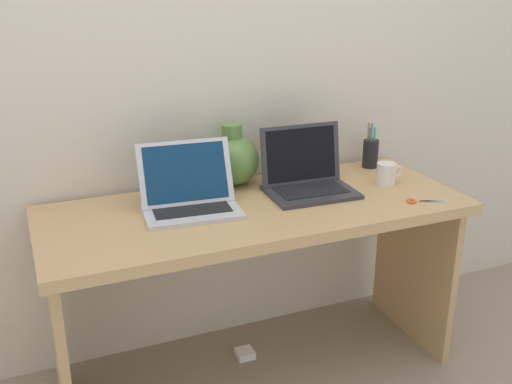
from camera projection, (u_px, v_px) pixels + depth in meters
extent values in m
plane|color=gray|center=(256.00, 370.00, 2.39)|extent=(6.00, 6.00, 0.00)
cube|color=beige|center=(221.00, 50.00, 2.26)|extent=(4.40, 0.04, 2.40)
cube|color=tan|center=(256.00, 210.00, 2.15)|extent=(1.51, 0.60, 0.04)
cube|color=tan|center=(58.00, 339.00, 2.02)|extent=(0.03, 0.51, 0.66)
cube|color=tan|center=(414.00, 263.00, 2.53)|extent=(0.03, 0.51, 0.66)
cube|color=silver|center=(191.00, 210.00, 2.08)|extent=(0.35, 0.27, 0.01)
cube|color=black|center=(191.00, 208.00, 2.08)|extent=(0.27, 0.17, 0.00)
cube|color=silver|center=(186.00, 173.00, 2.11)|extent=(0.33, 0.13, 0.21)
cube|color=navy|center=(186.00, 173.00, 2.11)|extent=(0.29, 0.11, 0.19)
cube|color=#333338|center=(311.00, 192.00, 2.25)|extent=(0.33, 0.25, 0.01)
cube|color=black|center=(311.00, 190.00, 2.25)|extent=(0.26, 0.15, 0.00)
cube|color=#333338|center=(301.00, 154.00, 2.29)|extent=(0.32, 0.06, 0.22)
cube|color=black|center=(301.00, 154.00, 2.29)|extent=(0.28, 0.05, 0.20)
ellipsoid|color=#5B843D|center=(232.00, 160.00, 2.32)|extent=(0.21, 0.21, 0.19)
cylinder|color=#5B843D|center=(232.00, 131.00, 2.28)|extent=(0.08, 0.08, 0.06)
cylinder|color=white|center=(386.00, 174.00, 2.34)|extent=(0.07, 0.07, 0.08)
torus|color=white|center=(397.00, 171.00, 2.36)|extent=(0.05, 0.01, 0.05)
cylinder|color=black|center=(370.00, 154.00, 2.53)|extent=(0.06, 0.06, 0.12)
cylinder|color=orange|center=(368.00, 141.00, 2.51)|extent=(0.02, 0.03, 0.15)
cylinder|color=#4CA566|center=(374.00, 143.00, 2.51)|extent=(0.01, 0.01, 0.14)
cylinder|color=#338CBF|center=(368.00, 143.00, 2.52)|extent=(0.03, 0.02, 0.13)
cylinder|color=#338CBF|center=(372.00, 142.00, 2.50)|extent=(0.01, 0.01, 0.16)
cube|color=#B7B7BC|center=(433.00, 201.00, 2.18)|extent=(0.10, 0.04, 0.00)
cube|color=#B7B7BC|center=(434.00, 202.00, 2.17)|extent=(0.09, 0.06, 0.00)
torus|color=orange|center=(412.00, 201.00, 2.17)|extent=(0.03, 0.03, 0.01)
torus|color=orange|center=(411.00, 200.00, 2.18)|extent=(0.03, 0.04, 0.01)
cube|color=white|center=(245.00, 353.00, 2.47)|extent=(0.07, 0.07, 0.03)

